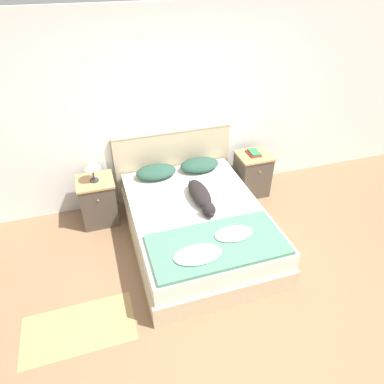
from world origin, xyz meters
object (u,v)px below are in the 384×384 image
at_px(nightstand_right, 252,174).
at_px(book_stack, 254,153).
at_px(table_lamp, 91,164).
at_px(nightstand_left, 98,201).
at_px(pillow_left, 156,172).
at_px(dog, 201,196).
at_px(pillow_right, 200,165).
at_px(bed, 197,225).

bearing_deg(nightstand_right, book_stack, 100.01).
bearing_deg(table_lamp, nightstand_left, 90.00).
bearing_deg(pillow_left, dog, -60.92).
bearing_deg(book_stack, table_lamp, -179.31).
bearing_deg(nightstand_right, table_lamp, -179.74).
distance_m(nightstand_left, dog, 1.38).
height_order(nightstand_left, nightstand_right, same).
distance_m(pillow_left, pillow_right, 0.61).
bearing_deg(bed, dog, 55.21).
xyz_separation_m(bed, pillow_right, (0.31, 0.83, 0.34)).
relative_size(nightstand_right, dog, 0.78).
xyz_separation_m(bed, dog, (0.09, 0.12, 0.34)).
bearing_deg(book_stack, bed, -144.15).
xyz_separation_m(dog, table_lamp, (-1.19, 0.64, 0.30)).
relative_size(pillow_left, table_lamp, 1.62).
bearing_deg(pillow_left, book_stack, -1.40).
relative_size(pillow_left, dog, 0.66).
relative_size(nightstand_right, table_lamp, 1.91).
bearing_deg(table_lamp, bed, -34.87).
distance_m(nightstand_right, table_lamp, 2.28).
xyz_separation_m(pillow_left, table_lamp, (-0.80, -0.06, 0.30)).
height_order(bed, pillow_right, pillow_right).
height_order(pillow_left, table_lamp, table_lamp).
height_order(bed, book_stack, book_stack).
relative_size(bed, nightstand_left, 3.29).
height_order(pillow_left, book_stack, book_stack).
height_order(bed, table_lamp, table_lamp).
bearing_deg(bed, pillow_left, 110.21).
bearing_deg(nightstand_right, dog, -147.24).
bearing_deg(pillow_right, book_stack, -2.47).
bearing_deg(dog, nightstand_right, 32.76).
distance_m(nightstand_left, pillow_left, 0.84).
distance_m(bed, dog, 0.37).
relative_size(bed, dog, 2.57).
bearing_deg(pillow_right, dog, -107.23).
relative_size(dog, table_lamp, 2.45).
height_order(bed, nightstand_right, nightstand_right).
bearing_deg(table_lamp, book_stack, 0.69).
distance_m(nightstand_right, dog, 1.24).
xyz_separation_m(nightstand_right, pillow_right, (-0.80, 0.05, 0.26)).
relative_size(book_stack, table_lamp, 0.69).
distance_m(bed, nightstand_left, 1.35).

